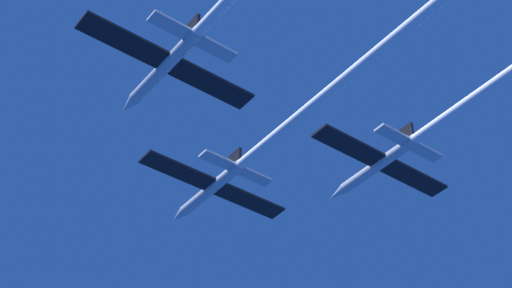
# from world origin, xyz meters

# --- Properties ---
(jet_lead) EXTENTS (18.68, 56.42, 3.09)m
(jet_lead) POSITION_xyz_m (0.81, -15.69, -0.51)
(jet_lead) COLOR #B2BAC6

